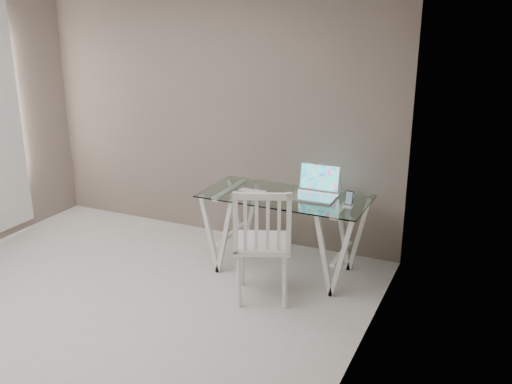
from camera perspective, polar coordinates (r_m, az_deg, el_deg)
room at (r=4.16m, az=-19.99°, el=7.91°), size 4.50×4.52×2.71m
desk at (r=5.26m, az=2.85°, el=-4.11°), size 1.50×0.70×0.75m
chair at (r=4.66m, az=0.65°, el=-4.84°), size 0.60×0.60×1.01m
laptop at (r=5.14m, az=6.03°, el=0.34°), size 0.40×0.32×0.28m
keyboard at (r=5.24m, az=-0.37°, el=0.07°), size 0.26×0.11×0.01m
mouse at (r=5.05m, az=1.00°, el=-0.49°), size 0.11×0.06×0.03m
phone_dock at (r=4.90m, az=9.25°, el=-1.06°), size 0.08×0.08×0.14m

